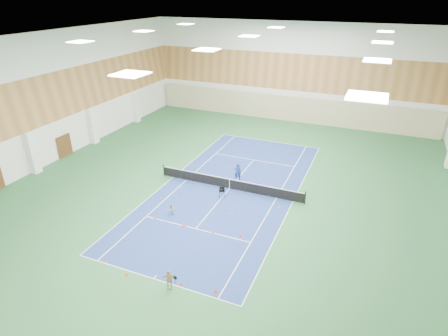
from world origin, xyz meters
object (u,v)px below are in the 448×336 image
(child_court, at_px, (172,209))
(child_apron, at_px, (169,279))
(ball_cart, at_px, (222,192))
(coach, at_px, (238,172))
(tennis_net, at_px, (230,183))

(child_court, xyz_separation_m, child_apron, (3.69, -6.71, 0.14))
(ball_cart, bearing_deg, coach, 65.55)
(child_apron, bearing_deg, coach, 76.13)
(child_court, distance_m, child_apron, 7.66)
(tennis_net, distance_m, ball_cart, 1.53)
(coach, height_order, child_court, coach)
(tennis_net, distance_m, child_court, 5.99)
(tennis_net, height_order, child_court, tennis_net)
(child_court, relative_size, ball_cart, 1.25)
(coach, relative_size, child_apron, 1.30)
(coach, relative_size, ball_cart, 2.08)
(coach, bearing_deg, tennis_net, 70.35)
(child_court, bearing_deg, tennis_net, 25.69)
(coach, xyz_separation_m, child_court, (-2.54, -7.16, -0.33))
(child_court, bearing_deg, ball_cart, 18.55)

